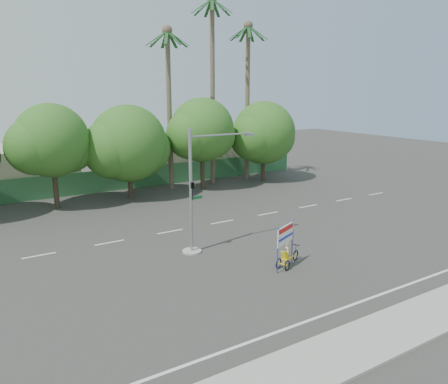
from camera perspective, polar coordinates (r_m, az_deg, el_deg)
ground at (r=23.26m, az=6.01°, el=-9.64°), size 120.00×120.00×0.00m
sidewalk_near at (r=18.54m, az=20.96°, el=-16.60°), size 50.00×2.40×0.12m
fence at (r=41.36m, az=-12.48°, el=1.75°), size 38.00×0.08×2.00m
building_left at (r=43.54m, az=-27.08°, el=2.51°), size 12.00×8.00×4.00m
building_right at (r=48.38m, az=-5.36°, el=4.60°), size 14.00×8.00×3.60m
tree_left at (r=35.62m, az=-21.66°, el=5.93°), size 6.66×5.60×8.07m
tree_center at (r=37.21m, az=-12.45°, el=5.90°), size 7.62×6.40×7.85m
tree_right at (r=39.98m, az=-2.94°, el=7.80°), size 6.90×5.80×8.36m
tree_far_right at (r=43.83m, az=5.17°, el=7.46°), size 7.38×6.20×7.94m
palm_tall at (r=42.14m, az=-1.52°, el=15.20°), size 3.73×3.79×17.45m
palm_mid at (r=44.27m, az=3.09°, el=13.72°), size 3.73×3.79×15.45m
palm_short at (r=40.03m, az=-7.22°, el=12.92°), size 3.73×3.79×14.45m
traffic_signal at (r=24.37m, az=-3.68°, el=-1.28°), size 4.72×1.10×7.00m
trike_billboard at (r=23.00m, az=8.22°, el=-7.36°), size 2.29×1.18×2.44m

